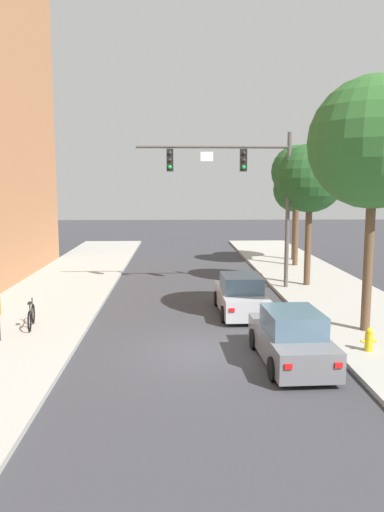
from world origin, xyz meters
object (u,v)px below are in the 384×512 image
object	(u,v)px
traffic_signal_mast	(245,180)
fire_hydrant	(369,339)
car_lead_silver	(241,296)
street_tree_nearest	(374,143)
car_following_grey	(291,339)
street_tree_second	(310,179)
bicycle_leaning	(31,317)
street_tree_third	(298,172)
street_tree_farthest	(296,190)

from	to	relation	value
traffic_signal_mast	fire_hydrant	world-z (taller)	traffic_signal_mast
car_lead_silver	street_tree_nearest	world-z (taller)	street_tree_nearest
fire_hydrant	car_following_grey	bearing A→B (deg)	-167.90
traffic_signal_mast	car_following_grey	size ratio (longest dim) A/B	1.74
street_tree_second	car_following_grey	bearing A→B (deg)	-107.12
car_following_grey	fire_hydrant	bearing A→B (deg)	12.10
bicycle_leaning	street_tree_third	bearing A→B (deg)	46.87
traffic_signal_mast	bicycle_leaning	distance (m)	11.84
street_tree_nearest	traffic_signal_mast	bearing A→B (deg)	113.61
street_tree_nearest	street_tree_second	distance (m)	8.04
fire_hydrant	street_tree_second	bearing A→B (deg)	85.60
traffic_signal_mast	street_tree_farthest	bearing A→B (deg)	62.82
car_lead_silver	car_following_grey	xyz separation A→B (m)	(0.74, -5.66, 0.00)
car_lead_silver	street_tree_third	size ratio (longest dim) A/B	0.57
car_lead_silver	car_following_grey	world-z (taller)	same
street_tree_farthest	car_following_grey	bearing A→B (deg)	-103.59
car_following_grey	bicycle_leaning	bearing A→B (deg)	157.99
car_lead_silver	street_tree_farthest	world-z (taller)	street_tree_farthest
car_lead_silver	street_tree_second	size ratio (longest dim) A/B	0.61
traffic_signal_mast	car_lead_silver	bearing A→B (deg)	-98.98
street_tree_nearest	street_tree_third	size ratio (longest dim) A/B	1.15
street_tree_second	street_tree_farthest	xyz separation A→B (m)	(1.38, 8.63, -0.63)
street_tree_second	street_tree_third	xyz separation A→B (m)	(0.89, 6.22, 0.49)
fire_hydrant	street_tree_second	distance (m)	11.32
car_lead_silver	bicycle_leaning	bearing A→B (deg)	-163.83
street_tree_nearest	street_tree_third	distance (m)	14.23
car_lead_silver	street_tree_farthest	size ratio (longest dim) A/B	0.69
bicycle_leaning	street_tree_second	xyz separation A→B (m)	(11.75, 7.27, 4.91)
bicycle_leaning	car_following_grey	bearing A→B (deg)	-22.01
bicycle_leaning	fire_hydrant	world-z (taller)	bicycle_leaning
car_following_grey	street_tree_nearest	bearing A→B (deg)	40.08
car_lead_silver	bicycle_leaning	xyz separation A→B (m)	(-7.72, -2.24, -0.18)
traffic_signal_mast	car_following_grey	xyz separation A→B (m)	(0.02, -10.18, -4.66)
fire_hydrant	street_tree_third	distance (m)	17.33
car_lead_silver	car_following_grey	size ratio (longest dim) A/B	0.99
car_lead_silver	street_tree_second	bearing A→B (deg)	51.33
car_lead_silver	bicycle_leaning	size ratio (longest dim) A/B	2.44
street_tree_nearest	street_tree_third	bearing A→B (deg)	86.19
street_tree_farthest	street_tree_second	bearing A→B (deg)	-99.08
car_following_grey	bicycle_leaning	world-z (taller)	car_following_grey
fire_hydrant	street_tree_farthest	xyz separation A→B (m)	(2.16, 18.78, 4.32)
street_tree_second	traffic_signal_mast	bearing A→B (deg)	-171.19
traffic_signal_mast	street_tree_farthest	world-z (taller)	traffic_signal_mast
car_following_grey	street_tree_farthest	bearing A→B (deg)	76.41
car_lead_silver	street_tree_nearest	distance (m)	7.61
street_tree_nearest	street_tree_third	world-z (taller)	street_tree_nearest
car_following_grey	street_tree_second	distance (m)	12.15
street_tree_nearest	street_tree_second	size ratio (longest dim) A/B	1.22
bicycle_leaning	traffic_signal_mast	bearing A→B (deg)	38.71
fire_hydrant	street_tree_third	bearing A→B (deg)	84.17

